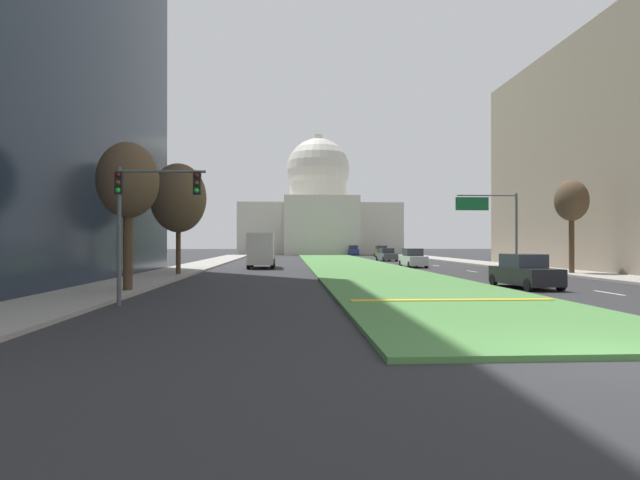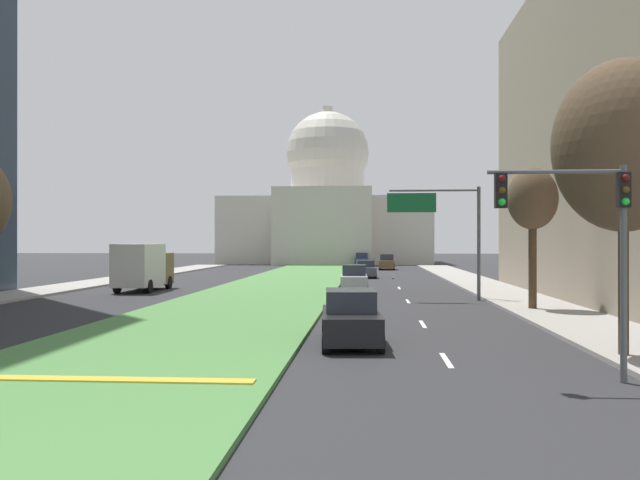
{
  "view_description": "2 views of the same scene",
  "coord_description": "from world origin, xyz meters",
  "px_view_note": "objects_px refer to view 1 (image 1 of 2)",
  "views": [
    {
      "loc": [
        -6.34,
        -10.28,
        2.39
      ],
      "look_at": [
        -2.56,
        51.89,
        2.65
      ],
      "focal_mm": 29.88,
      "sensor_mm": 36.0,
      "label": 1
    },
    {
      "loc": [
        6.56,
        -5.18,
        3.37
      ],
      "look_at": [
        2.36,
        52.06,
        3.5
      ],
      "focal_mm": 37.33,
      "sensor_mm": 36.0,
      "label": 2
    }
  ],
  "objects_px": {
    "street_tree_right_mid": "(571,202)",
    "sedan_very_far": "(353,251)",
    "traffic_light_near_left": "(142,205)",
    "sedan_distant": "(386,255)",
    "street_tree_left_mid": "(178,198)",
    "capitol_building": "(318,213)",
    "overhead_guide_sign": "(494,215)",
    "box_truck_delivery": "(261,250)",
    "sedan_midblock": "(413,259)",
    "sedan_lead_stopped": "(524,272)",
    "sedan_far_horizon": "(381,252)",
    "street_tree_left_near": "(128,182)"
  },
  "relations": [
    {
      "from": "sedan_very_far",
      "to": "sedan_lead_stopped",
      "type": "bearing_deg",
      "value": -89.73
    },
    {
      "from": "street_tree_left_near",
      "to": "street_tree_left_mid",
      "type": "height_order",
      "value": "street_tree_left_mid"
    },
    {
      "from": "capitol_building",
      "to": "street_tree_left_mid",
      "type": "xyz_separation_m",
      "value": [
        -14.09,
        -71.89,
        -2.93
      ]
    },
    {
      "from": "sedan_far_horizon",
      "to": "sedan_very_far",
      "type": "relative_size",
      "value": 1.08
    },
    {
      "from": "traffic_light_near_left",
      "to": "sedan_very_far",
      "type": "bearing_deg",
      "value": 77.23
    },
    {
      "from": "overhead_guide_sign",
      "to": "sedan_midblock",
      "type": "distance_m",
      "value": 9.2
    },
    {
      "from": "overhead_guide_sign",
      "to": "sedan_far_horizon",
      "type": "height_order",
      "value": "overhead_guide_sign"
    },
    {
      "from": "sedan_lead_stopped",
      "to": "box_truck_delivery",
      "type": "distance_m",
      "value": 26.75
    },
    {
      "from": "sedan_distant",
      "to": "sedan_very_far",
      "type": "xyz_separation_m",
      "value": [
        -0.62,
        29.84,
        0.08
      ]
    },
    {
      "from": "box_truck_delivery",
      "to": "street_tree_right_mid",
      "type": "bearing_deg",
      "value": -26.34
    },
    {
      "from": "sedan_far_horizon",
      "to": "street_tree_left_near",
      "type": "bearing_deg",
      "value": -110.71
    },
    {
      "from": "street_tree_right_mid",
      "to": "sedan_midblock",
      "type": "relative_size",
      "value": 1.6
    },
    {
      "from": "overhead_guide_sign",
      "to": "sedan_distant",
      "type": "distance_m",
      "value": 24.47
    },
    {
      "from": "capitol_building",
      "to": "street_tree_left_near",
      "type": "distance_m",
      "value": 85.92
    },
    {
      "from": "traffic_light_near_left",
      "to": "street_tree_left_mid",
      "type": "height_order",
      "value": "street_tree_left_mid"
    },
    {
      "from": "street_tree_right_mid",
      "to": "sedan_very_far",
      "type": "relative_size",
      "value": 1.59
    },
    {
      "from": "sedan_lead_stopped",
      "to": "sedan_distant",
      "type": "distance_m",
      "value": 40.25
    },
    {
      "from": "street_tree_left_near",
      "to": "sedan_distant",
      "type": "relative_size",
      "value": 1.53
    },
    {
      "from": "sedan_midblock",
      "to": "overhead_guide_sign",
      "type": "bearing_deg",
      "value": -50.63
    },
    {
      "from": "traffic_light_near_left",
      "to": "sedan_far_horizon",
      "type": "distance_m",
      "value": 68.07
    },
    {
      "from": "overhead_guide_sign",
      "to": "street_tree_left_mid",
      "type": "xyz_separation_m",
      "value": [
        -24.98,
        -5.26,
        0.88
      ]
    },
    {
      "from": "street_tree_left_mid",
      "to": "sedan_distant",
      "type": "relative_size",
      "value": 1.72
    },
    {
      "from": "overhead_guide_sign",
      "to": "box_truck_delivery",
      "type": "bearing_deg",
      "value": 163.61
    },
    {
      "from": "sedan_far_horizon",
      "to": "overhead_guide_sign",
      "type": "bearing_deg",
      "value": -87.05
    },
    {
      "from": "capitol_building",
      "to": "box_truck_delivery",
      "type": "xyz_separation_m",
      "value": [
        -8.76,
        -60.85,
        -6.77
      ]
    },
    {
      "from": "street_tree_left_near",
      "to": "traffic_light_near_left",
      "type": "bearing_deg",
      "value": -68.44
    },
    {
      "from": "street_tree_right_mid",
      "to": "box_truck_delivery",
      "type": "distance_m",
      "value": 26.16
    },
    {
      "from": "sedan_lead_stopped",
      "to": "sedan_very_far",
      "type": "height_order",
      "value": "sedan_very_far"
    },
    {
      "from": "sedan_very_far",
      "to": "sedan_distant",
      "type": "bearing_deg",
      "value": -88.81
    },
    {
      "from": "street_tree_left_mid",
      "to": "street_tree_right_mid",
      "type": "distance_m",
      "value": 28.54
    },
    {
      "from": "street_tree_right_mid",
      "to": "box_truck_delivery",
      "type": "bearing_deg",
      "value": 153.66
    },
    {
      "from": "street_tree_left_mid",
      "to": "box_truck_delivery",
      "type": "bearing_deg",
      "value": 64.22
    },
    {
      "from": "traffic_light_near_left",
      "to": "sedan_distant",
      "type": "distance_m",
      "value": 50.41
    },
    {
      "from": "sedan_lead_stopped",
      "to": "box_truck_delivery",
      "type": "xyz_separation_m",
      "value": [
        -14.72,
        22.32,
        0.85
      ]
    },
    {
      "from": "street_tree_right_mid",
      "to": "sedan_midblock",
      "type": "bearing_deg",
      "value": 126.06
    },
    {
      "from": "traffic_light_near_left",
      "to": "sedan_midblock",
      "type": "distance_m",
      "value": 34.56
    },
    {
      "from": "traffic_light_near_left",
      "to": "street_tree_left_mid",
      "type": "bearing_deg",
      "value": 97.3
    },
    {
      "from": "street_tree_left_mid",
      "to": "box_truck_delivery",
      "type": "xyz_separation_m",
      "value": [
        5.33,
        11.04,
        -3.83
      ]
    },
    {
      "from": "overhead_guide_sign",
      "to": "sedan_distant",
      "type": "relative_size",
      "value": 1.4
    },
    {
      "from": "capitol_building",
      "to": "sedan_lead_stopped",
      "type": "relative_size",
      "value": 6.73
    },
    {
      "from": "traffic_light_near_left",
      "to": "street_tree_left_near",
      "type": "bearing_deg",
      "value": 111.56
    },
    {
      "from": "traffic_light_near_left",
      "to": "street_tree_left_mid",
      "type": "distance_m",
      "value": 18.22
    },
    {
      "from": "traffic_light_near_left",
      "to": "sedan_lead_stopped",
      "type": "xyz_separation_m",
      "value": [
        17.75,
        6.72,
        -2.97
      ]
    },
    {
      "from": "sedan_far_horizon",
      "to": "sedan_very_far",
      "type": "height_order",
      "value": "sedan_far_horizon"
    },
    {
      "from": "sedan_very_far",
      "to": "street_tree_left_near",
      "type": "bearing_deg",
      "value": -105.18
    },
    {
      "from": "sedan_lead_stopped",
      "to": "sedan_far_horizon",
      "type": "distance_m",
      "value": 58.18
    },
    {
      "from": "capitol_building",
      "to": "sedan_distant",
      "type": "distance_m",
      "value": 44.04
    },
    {
      "from": "traffic_light_near_left",
      "to": "street_tree_right_mid",
      "type": "height_order",
      "value": "street_tree_right_mid"
    },
    {
      "from": "overhead_guide_sign",
      "to": "sedan_very_far",
      "type": "xyz_separation_m",
      "value": [
        -5.26,
        53.56,
        -3.79
      ]
    },
    {
      "from": "street_tree_left_near",
      "to": "sedan_far_horizon",
      "type": "height_order",
      "value": "street_tree_left_near"
    }
  ]
}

